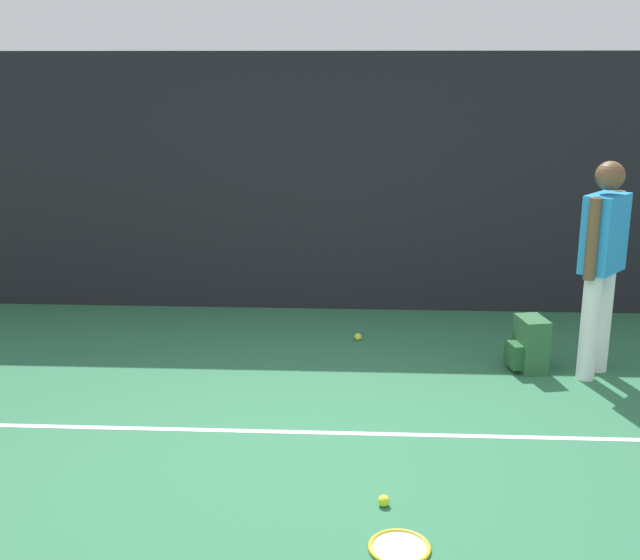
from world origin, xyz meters
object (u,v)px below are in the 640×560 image
Objects in this scene: tennis_racket at (400,551)px; tennis_ball_near_player at (384,501)px; backpack at (529,345)px; tennis_ball_mid_court at (358,337)px; tennis_player at (602,257)px.

tennis_ball_near_player is at bearing 2.98° from tennis_racket.
tennis_ball_mid_court is (-1.37, 0.64, -0.18)m from backpack.
backpack is at bearing -24.95° from tennis_ball_mid_court.
backpack is 1.53m from tennis_ball_mid_court.
tennis_ball_near_player is (-1.71, -2.05, -0.93)m from tennis_player.
tennis_player is 2.20m from tennis_ball_mid_court.
tennis_player is 2.83m from tennis_ball_near_player.
tennis_ball_mid_court is (-1.87, 0.71, -0.93)m from tennis_player.
tennis_ball_mid_court is (-0.16, 2.76, 0.00)m from tennis_ball_near_player.
tennis_ball_near_player is 1.00× the size of tennis_ball_mid_court.
tennis_racket is 2.81m from backpack.
tennis_ball_near_player is (-0.07, 0.44, 0.02)m from tennis_racket.
tennis_ball_near_player is 2.76m from tennis_ball_mid_court.
backpack is (-0.49, 0.07, -0.76)m from tennis_player.
tennis_ball_near_player reaches higher than tennis_racket.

